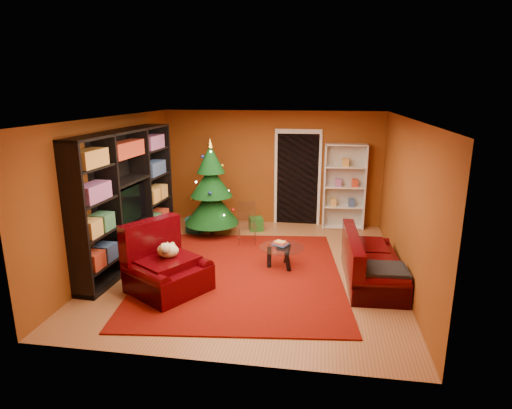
% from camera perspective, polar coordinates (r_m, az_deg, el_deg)
% --- Properties ---
extents(floor, '(5.00, 5.50, 0.05)m').
position_cam_1_polar(floor, '(7.65, -0.47, -8.58)').
color(floor, '#985D36').
rests_on(floor, ground).
extents(ceiling, '(5.00, 5.50, 0.05)m').
position_cam_1_polar(ceiling, '(7.02, -0.51, 11.67)').
color(ceiling, silver).
rests_on(ceiling, wall_back).
extents(wall_back, '(5.00, 0.05, 2.60)m').
position_cam_1_polar(wall_back, '(9.91, 2.12, 4.90)').
color(wall_back, brown).
rests_on(wall_back, ground).
extents(wall_left, '(0.05, 5.50, 2.60)m').
position_cam_1_polar(wall_left, '(8.02, -18.61, 1.72)').
color(wall_left, brown).
rests_on(wall_left, ground).
extents(wall_right, '(0.05, 5.50, 2.60)m').
position_cam_1_polar(wall_right, '(7.26, 19.58, 0.31)').
color(wall_right, brown).
rests_on(wall_right, ground).
extents(doorway, '(1.06, 0.60, 2.16)m').
position_cam_1_polar(doorway, '(9.86, 5.55, 3.31)').
color(doorway, black).
rests_on(doorway, floor).
extents(rug, '(3.76, 4.26, 0.02)m').
position_cam_1_polar(rug, '(7.38, -2.04, -9.17)').
color(rug, '#6F0F07').
rests_on(rug, floor).
extents(media_unit, '(0.63, 3.12, 2.37)m').
position_cam_1_polar(media_unit, '(7.90, -17.03, 0.81)').
color(media_unit, black).
rests_on(media_unit, floor).
extents(christmas_tree, '(1.52, 1.52, 2.09)m').
position_cam_1_polar(christmas_tree, '(9.12, -5.98, 2.11)').
color(christmas_tree, '#0A3A12').
rests_on(christmas_tree, floor).
extents(gift_box_teal, '(0.41, 0.41, 0.33)m').
position_cam_1_polar(gift_box_teal, '(9.56, -8.03, -2.61)').
color(gift_box_teal, '#1F7B7A').
rests_on(gift_box_teal, floor).
extents(gift_box_green, '(0.37, 0.37, 0.29)m').
position_cam_1_polar(gift_box_green, '(9.57, -0.00, -2.59)').
color(gift_box_green, '#1C5D1C').
rests_on(gift_box_green, floor).
extents(gift_box_red, '(0.20, 0.20, 0.20)m').
position_cam_1_polar(gift_box_red, '(10.14, -5.06, -1.88)').
color(gift_box_red, maroon).
rests_on(gift_box_red, floor).
extents(white_bookshelf, '(0.92, 0.37, 1.96)m').
position_cam_1_polar(white_bookshelf, '(9.72, 11.68, 2.31)').
color(white_bookshelf, white).
rests_on(white_bookshelf, floor).
extents(armchair, '(1.55, 1.55, 0.87)m').
position_cam_1_polar(armchair, '(6.75, -11.66, -7.93)').
color(armchair, '#300105').
rests_on(armchair, rug).
extents(dog, '(0.47, 0.50, 0.28)m').
position_cam_1_polar(dog, '(6.74, -11.67, -6.02)').
color(dog, beige).
rests_on(dog, armchair).
extents(sofa, '(0.91, 1.89, 0.80)m').
position_cam_1_polar(sofa, '(7.22, 15.34, -6.94)').
color(sofa, '#300105').
rests_on(sofa, rug).
extents(coffee_table, '(1.03, 1.03, 0.49)m').
position_cam_1_polar(coffee_table, '(7.56, 3.41, -6.99)').
color(coffee_table, gray).
rests_on(coffee_table, rug).
extents(acrylic_chair, '(0.48, 0.51, 0.77)m').
position_cam_1_polar(acrylic_chair, '(8.65, -1.23, -2.85)').
color(acrylic_chair, '#66605B').
rests_on(acrylic_chair, rug).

